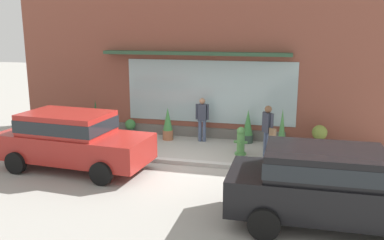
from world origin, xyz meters
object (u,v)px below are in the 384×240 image
(potted_plant_near_hydrant, at_px, (130,126))
(potted_plant_window_center, at_px, (168,125))
(fire_hydrant, at_px, (241,141))
(potted_plant_corner_tall, at_px, (248,127))
(parked_car_red, at_px, (72,138))
(potted_plant_window_left, at_px, (319,136))
(pedestrian_passerby, at_px, (202,117))
(parked_car_black, at_px, (330,183))
(potted_plant_by_entrance, at_px, (282,128))
(pedestrian_with_handbag, at_px, (268,128))
(potted_plant_doorstep, at_px, (96,117))
(potted_plant_trailing_edge, at_px, (73,121))

(potted_plant_near_hydrant, distance_m, potted_plant_window_center, 1.69)
(fire_hydrant, xyz_separation_m, potted_plant_window_center, (-2.78, 1.13, 0.11))
(potted_plant_corner_tall, bearing_deg, parked_car_red, -138.73)
(potted_plant_near_hydrant, bearing_deg, potted_plant_window_left, -2.46)
(pedestrian_passerby, distance_m, parked_car_black, 6.82)
(potted_plant_near_hydrant, bearing_deg, potted_plant_by_entrance, -3.20)
(pedestrian_with_handbag, height_order, potted_plant_doorstep, pedestrian_with_handbag)
(pedestrian_passerby, height_order, potted_plant_doorstep, pedestrian_passerby)
(pedestrian_passerby, relative_size, potted_plant_trailing_edge, 1.52)
(potted_plant_window_left, xyz_separation_m, potted_plant_near_hydrant, (-6.85, 0.29, -0.12))
(potted_plant_window_left, bearing_deg, potted_plant_window_center, -178.70)
(fire_hydrant, bearing_deg, potted_plant_corner_tall, 88.05)
(pedestrian_with_handbag, height_order, potted_plant_window_left, pedestrian_with_handbag)
(potted_plant_window_left, bearing_deg, pedestrian_passerby, -179.62)
(pedestrian_with_handbag, xyz_separation_m, parked_car_red, (-5.30, -2.40, -0.04))
(potted_plant_corner_tall, bearing_deg, potted_plant_near_hydrant, 178.75)
(potted_plant_window_left, distance_m, potted_plant_window_center, 5.23)
(pedestrian_passerby, height_order, potted_plant_window_center, pedestrian_passerby)
(potted_plant_trailing_edge, bearing_deg, parked_car_red, -60.05)
(fire_hydrant, height_order, potted_plant_window_center, potted_plant_window_center)
(parked_car_black, distance_m, potted_plant_window_center, 7.54)
(fire_hydrant, relative_size, pedestrian_passerby, 0.58)
(parked_car_red, height_order, potted_plant_window_left, parked_car_red)
(pedestrian_with_handbag, xyz_separation_m, potted_plant_corner_tall, (-0.79, 1.56, -0.39))
(fire_hydrant, height_order, pedestrian_with_handbag, pedestrian_with_handbag)
(parked_car_red, distance_m, potted_plant_window_center, 4.03)
(parked_car_red, xyz_separation_m, parked_car_black, (6.84, -1.85, -0.00))
(fire_hydrant, height_order, pedestrian_passerby, pedestrian_passerby)
(pedestrian_with_handbag, bearing_deg, potted_plant_trailing_edge, -137.89)
(pedestrian_with_handbag, distance_m, potted_plant_doorstep, 6.70)
(potted_plant_window_left, xyz_separation_m, potted_plant_window_center, (-5.22, -0.12, 0.12))
(potted_plant_near_hydrant, relative_size, potted_plant_window_center, 0.49)
(potted_plant_corner_tall, bearing_deg, potted_plant_window_left, -4.70)
(fire_hydrant, bearing_deg, pedestrian_passerby, 141.42)
(pedestrian_passerby, height_order, parked_car_black, parked_car_black)
(parked_car_black, xyz_separation_m, potted_plant_trailing_edge, (-8.93, 5.47, -0.43))
(potted_plant_near_hydrant, xyz_separation_m, potted_plant_doorstep, (-1.30, -0.23, 0.31))
(potted_plant_by_entrance, bearing_deg, potted_plant_doorstep, 179.30)
(fire_hydrant, xyz_separation_m, pedestrian_passerby, (-1.54, 1.23, 0.45))
(parked_car_red, relative_size, potted_plant_window_center, 3.80)
(parked_car_red, height_order, potted_plant_window_center, parked_car_red)
(parked_car_red, relative_size, potted_plant_corner_tall, 3.76)
(parked_car_red, bearing_deg, pedestrian_with_handbag, 28.56)
(pedestrian_with_handbag, bearing_deg, potted_plant_corner_tall, 168.39)
(parked_car_black, height_order, potted_plant_corner_tall, parked_car_black)
(potted_plant_window_center, bearing_deg, parked_car_red, -114.77)
(potted_plant_by_entrance, relative_size, potted_plant_doorstep, 1.01)
(potted_plant_by_entrance, bearing_deg, potted_plant_window_center, -178.59)
(fire_hydrant, distance_m, potted_plant_window_left, 2.75)
(parked_car_red, distance_m, parked_car_black, 7.08)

